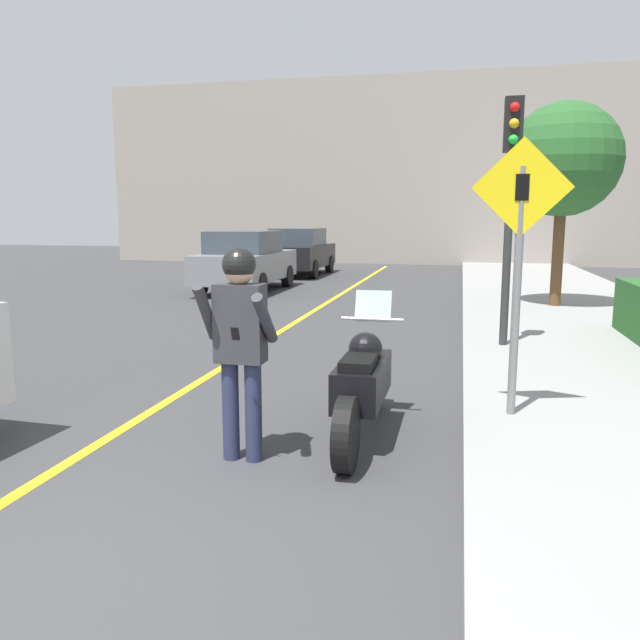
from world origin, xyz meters
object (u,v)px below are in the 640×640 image
(traffic_light, at_px, (511,175))
(street_tree, at_px, (563,160))
(parked_car_black, at_px, (299,251))
(person_biker, at_px, (240,331))
(parked_car_grey, at_px, (246,261))
(motorcycle, at_px, (363,384))
(crossing_sign, at_px, (519,251))

(traffic_light, distance_m, street_tree, 5.00)
(parked_car_black, bearing_deg, street_tree, -43.87)
(traffic_light, bearing_deg, person_biker, -116.28)
(parked_car_black, bearing_deg, parked_car_grey, -92.05)
(motorcycle, distance_m, crossing_sign, 1.91)
(traffic_light, xyz_separation_m, street_tree, (1.38, 4.77, 0.60))
(motorcycle, bearing_deg, street_tree, 71.93)
(person_biker, height_order, traffic_light, traffic_light)
(street_tree, bearing_deg, crossing_sign, -100.42)
(parked_car_grey, bearing_deg, crossing_sign, -58.57)
(parked_car_grey, bearing_deg, street_tree, -15.63)
(motorcycle, xyz_separation_m, parked_car_black, (-4.85, 16.26, 0.35))
(person_biker, xyz_separation_m, parked_car_grey, (-4.14, 11.83, -0.24))
(parked_car_grey, xyz_separation_m, parked_car_black, (0.19, 5.21, 0.00))
(motorcycle, bearing_deg, crossing_sign, 22.98)
(person_biker, xyz_separation_m, street_tree, (3.77, 9.62, 2.13))
(traffic_light, bearing_deg, parked_car_grey, 133.11)
(traffic_light, bearing_deg, parked_car_black, 117.50)
(motorcycle, height_order, parked_car_grey, parked_car_grey)
(traffic_light, relative_size, parked_car_grey, 0.85)
(street_tree, height_order, parked_car_black, street_tree)
(motorcycle, distance_m, traffic_light, 4.82)
(parked_car_grey, bearing_deg, parked_car_black, 87.95)
(crossing_sign, relative_size, parked_car_grey, 0.62)
(crossing_sign, bearing_deg, traffic_light, 87.72)
(traffic_light, bearing_deg, street_tree, 73.87)
(street_tree, distance_m, parked_car_black, 10.98)
(motorcycle, bearing_deg, parked_car_grey, 114.49)
(traffic_light, height_order, parked_car_grey, traffic_light)
(street_tree, xyz_separation_m, parked_car_black, (-7.73, 7.43, -2.37))
(motorcycle, distance_m, person_biker, 1.33)
(motorcycle, height_order, person_biker, person_biker)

